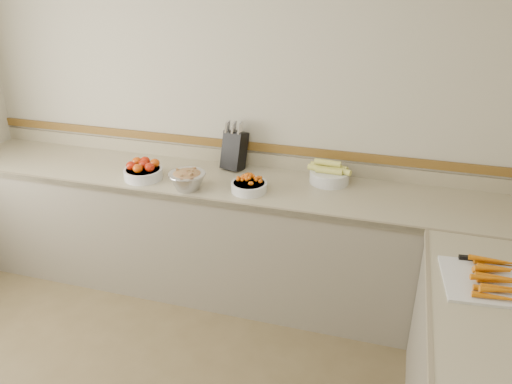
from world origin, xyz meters
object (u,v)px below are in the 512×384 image
(tomato_bowl, at_px, (143,171))
(corn_bowl, at_px, (329,174))
(rhubarb_bowl, at_px, (187,179))
(cherry_tomato_bowl, at_px, (249,185))
(cutting_board, at_px, (496,280))
(knife_block, at_px, (234,149))

(tomato_bowl, bearing_deg, corn_bowl, 13.48)
(tomato_bowl, xyz_separation_m, rhubarb_bowl, (0.37, -0.08, 0.02))
(cherry_tomato_bowl, height_order, cutting_board, cherry_tomato_bowl)
(cherry_tomato_bowl, bearing_deg, corn_bowl, 31.25)
(tomato_bowl, distance_m, cherry_tomato_bowl, 0.77)
(tomato_bowl, height_order, rhubarb_bowl, rhubarb_bowl)
(cherry_tomato_bowl, relative_size, cutting_board, 0.47)
(corn_bowl, xyz_separation_m, rhubarb_bowl, (-0.88, -0.38, 0.01))
(knife_block, distance_m, rhubarb_bowl, 0.47)
(corn_bowl, bearing_deg, cherry_tomato_bowl, -148.75)
(tomato_bowl, xyz_separation_m, cutting_board, (2.18, -0.65, -0.04))
(cherry_tomato_bowl, relative_size, corn_bowl, 0.79)
(knife_block, bearing_deg, corn_bowl, -4.35)
(cutting_board, bearing_deg, knife_block, 148.53)
(cutting_board, bearing_deg, tomato_bowl, 163.47)
(rhubarb_bowl, bearing_deg, cutting_board, -17.41)
(knife_block, bearing_deg, cherry_tomato_bowl, -58.00)
(cherry_tomato_bowl, distance_m, rhubarb_bowl, 0.41)
(cutting_board, bearing_deg, corn_bowl, 134.65)
(tomato_bowl, bearing_deg, cutting_board, -16.53)
(cherry_tomato_bowl, bearing_deg, cutting_board, -24.77)
(tomato_bowl, height_order, corn_bowl, corn_bowl)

